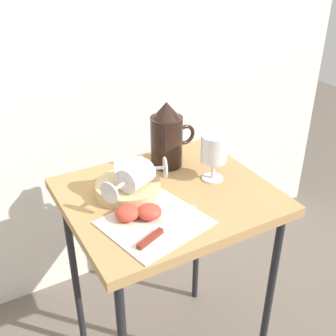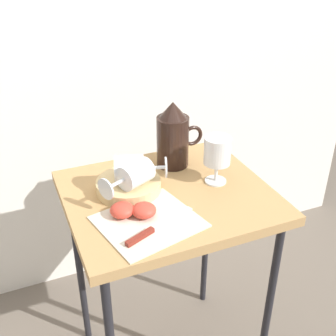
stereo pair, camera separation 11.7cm
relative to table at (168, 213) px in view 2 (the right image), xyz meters
The scene contains 11 objects.
curtain_drape 0.76m from the table, 90.00° to the left, with size 2.40×0.03×2.28m, color silver.
table is the anchor object (origin of this frame).
linen_napkin 0.17m from the table, 132.03° to the right, with size 0.24×0.22×0.00m, color beige.
basket_tray 0.14m from the table, 153.75° to the left, with size 0.18×0.18×0.04m, color tan.
pitcher 0.23m from the table, 61.89° to the left, with size 0.15×0.10×0.21m.
wine_glass_upright 0.23m from the table, ahead, with size 0.08×0.08×0.14m.
wine_glass_tipped_near 0.17m from the table, 168.84° to the left, with size 0.17×0.12×0.07m.
wine_glass_tipped_far 0.18m from the table, 152.94° to the left, with size 0.16×0.11×0.08m.
apple_half_left 0.19m from the table, 157.75° to the right, with size 0.06×0.06×0.04m, color #CC3D2D.
apple_half_right 0.16m from the table, 140.18° to the right, with size 0.06×0.06×0.04m, color #CC3D2D.
knife 0.21m from the table, 125.42° to the right, with size 0.21×0.10×0.01m.
Camera 2 is at (-0.39, -0.94, 1.38)m, focal length 45.28 mm.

